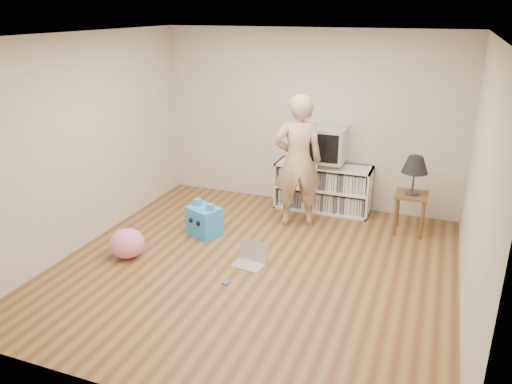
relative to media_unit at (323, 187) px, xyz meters
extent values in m
plane|color=brown|center=(-0.31, -2.04, -0.35)|extent=(4.50, 4.50, 0.00)
cube|color=beige|center=(-0.31, 0.21, 0.95)|extent=(4.50, 0.02, 2.60)
cube|color=beige|center=(-0.31, -4.29, 0.95)|extent=(4.50, 0.02, 2.60)
cube|color=beige|center=(-2.56, -2.04, 0.95)|extent=(0.02, 4.50, 2.60)
cube|color=beige|center=(1.94, -2.04, 0.95)|extent=(0.02, 4.50, 2.60)
cube|color=white|center=(-0.31, -2.04, 2.25)|extent=(4.50, 4.50, 0.01)
cube|color=white|center=(0.00, 0.19, 0.00)|extent=(1.40, 0.03, 0.70)
cube|color=white|center=(-0.68, -0.02, 0.00)|extent=(0.03, 0.45, 0.70)
cube|color=white|center=(0.69, -0.02, 0.00)|extent=(0.03, 0.45, 0.70)
cube|color=white|center=(0.00, -0.02, -0.33)|extent=(1.40, 0.45, 0.03)
cube|color=white|center=(0.00, -0.02, 0.00)|extent=(1.34, 0.45, 0.03)
cube|color=white|center=(0.00, -0.02, 0.33)|extent=(1.40, 0.45, 0.03)
cube|color=silver|center=(0.00, -0.02, 0.00)|extent=(1.26, 0.36, 0.64)
cube|color=gray|center=(0.00, -0.02, 0.39)|extent=(0.45, 0.35, 0.07)
cube|color=#B2B2B8|center=(0.00, -0.02, 0.67)|extent=(0.60, 0.52, 0.50)
cube|color=black|center=(0.00, -0.28, 0.67)|extent=(0.50, 0.01, 0.40)
cylinder|color=brown|center=(1.11, -0.56, -0.09)|extent=(0.04, 0.04, 0.52)
cylinder|color=brown|center=(1.45, -0.56, -0.09)|extent=(0.04, 0.04, 0.52)
cylinder|color=brown|center=(1.11, -0.22, -0.09)|extent=(0.04, 0.04, 0.52)
cylinder|color=brown|center=(1.45, -0.22, -0.09)|extent=(0.04, 0.04, 0.52)
cube|color=brown|center=(1.28, -0.39, 0.19)|extent=(0.42, 0.42, 0.03)
cylinder|color=#333333|center=(1.28, -0.39, 0.21)|extent=(0.18, 0.18, 0.02)
cylinder|color=#333333|center=(1.28, -0.39, 0.39)|extent=(0.02, 0.02, 0.32)
imported|color=tan|center=(-0.21, -0.66, 0.56)|extent=(0.79, 0.67, 1.83)
cube|color=silver|center=(-0.39, -2.03, -0.34)|extent=(0.40, 0.31, 0.02)
cube|color=silver|center=(-0.37, -1.90, -0.22)|extent=(0.38, 0.13, 0.24)
cube|color=black|center=(-0.37, -1.90, -0.22)|extent=(0.33, 0.10, 0.20)
cube|color=#4653BB|center=(-0.48, -2.49, -0.34)|extent=(0.07, 0.09, 0.02)
cube|color=#2990E5|center=(-1.26, -1.43, -0.16)|extent=(0.50, 0.46, 0.39)
cylinder|color=#2990E5|center=(-1.37, -1.38, 0.08)|extent=(0.10, 0.10, 0.09)
cylinder|color=#2990E5|center=(-1.14, -1.48, 0.08)|extent=(0.10, 0.10, 0.09)
sphere|color=black|center=(-1.39, -1.56, -0.11)|extent=(0.06, 0.06, 0.06)
sphere|color=black|center=(-1.25, -1.62, -0.11)|extent=(0.06, 0.06, 0.06)
ellipsoid|color=pink|center=(-1.85, -2.34, -0.17)|extent=(0.48, 0.48, 0.36)
camera|label=1|loc=(1.54, -6.87, 2.52)|focal=35.00mm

